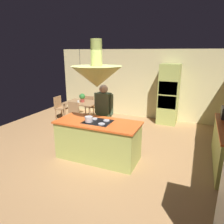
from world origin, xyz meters
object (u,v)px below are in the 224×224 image
Objects in this scene: chair_facing_island at (72,114)px; chair_by_back_wall at (90,105)px; cup_on_table at (78,102)px; dining_table at (82,105)px; potted_plant_on_table at (82,97)px; chair_at_corner at (60,106)px; person_at_island at (104,112)px; oven_tower at (169,94)px; kitchen_island at (98,140)px; cooking_pot_on_cooktop at (89,119)px.

chair_by_back_wall is (0.00, 1.25, 0.00)m from chair_facing_island.
chair_by_back_wall is 0.88m from cup_on_table.
potted_plant_on_table reaches higher than dining_table.
chair_at_corner is 9.67× the size of cup_on_table.
chair_by_back_wall is at bearing 127.03° from person_at_island.
chair_by_back_wall is 0.75m from potted_plant_on_table.
dining_table is at bearing -90.00° from chair_at_corner.
person_at_island is 2.86m from chair_at_corner.
oven_tower reaches higher than potted_plant_on_table.
chair_by_back_wall is at bearing -56.41° from chair_at_corner.
kitchen_island is 2.24× the size of chair_at_corner.
chair_by_back_wall is (-1.70, 2.72, 0.04)m from kitchen_island.
chair_by_back_wall is at bearing 121.98° from kitchen_island.
cup_on_table is at bearing 89.45° from chair_by_back_wall.
chair_facing_island is 0.52m from cup_on_table.
chair_facing_island is 1.25m from chair_by_back_wall.
kitchen_island is at bearing -75.85° from person_at_island.
oven_tower is at bearing -169.47° from chair_by_back_wall.
cup_on_table is at bearing -101.42° from potted_plant_on_table.
person_at_island is at bearing -42.51° from dining_table.
cup_on_table is at bearing 142.02° from person_at_island.
cooking_pot_on_cooktop is (-1.26, -3.37, -0.04)m from oven_tower.
oven_tower is 3.94m from chair_at_corner.
chair_at_corner is 1.00m from cup_on_table.
chair_by_back_wall is (0.00, 0.62, -0.15)m from dining_table.
kitchen_island is 3.47m from oven_tower.
cooking_pot_on_cooktop is (0.02, -0.83, 0.05)m from person_at_island.
cup_on_table reaches higher than dining_table.
potted_plant_on_table reaches higher than cup_on_table.
chair_facing_island is 2.90× the size of potted_plant_on_table.
potted_plant_on_table is at bearing 2.27° from dining_table.
oven_tower is at bearing 32.23° from chair_facing_island.
dining_table is (-2.80, -1.14, -0.38)m from oven_tower.
cooking_pot_on_cooktop is at bearing -140.91° from kitchen_island.
potted_plant_on_table is at bearing -89.92° from chair_at_corner.
oven_tower is 2.90m from chair_by_back_wall.
oven_tower is 23.00× the size of cup_on_table.
potted_plant_on_table is 2.69m from cooking_pot_on_cooktop.
cooking_pot_on_cooktop is at bearing -52.66° from cup_on_table.
dining_table is at bearing 90.00° from chair_by_back_wall.
oven_tower is (1.10, 3.24, 0.57)m from kitchen_island.
chair_at_corner is (-0.94, 0.62, 0.00)m from chair_facing_island.
cooking_pot_on_cooktop is at bearing -88.80° from person_at_island.
chair_at_corner is (-2.64, 2.10, 0.04)m from kitchen_island.
chair_at_corner is at bearing 146.41° from chair_facing_island.
dining_table is 3.72× the size of potted_plant_on_table.
cup_on_table is (-1.71, 1.90, 0.34)m from kitchen_island.
kitchen_island is 0.94× the size of oven_tower.
cup_on_table is (-0.01, 0.42, 0.30)m from chair_facing_island.
person_at_island reaches higher than chair_facing_island.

